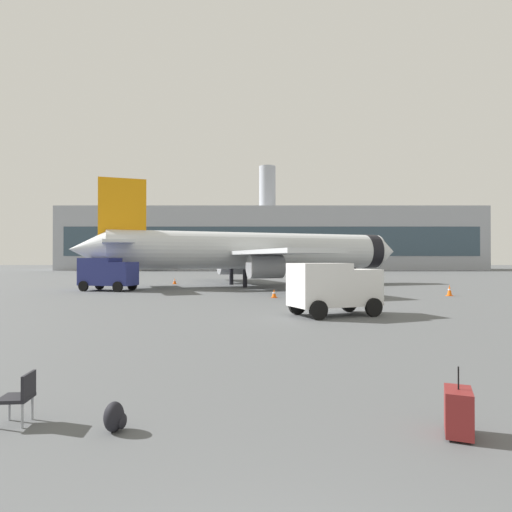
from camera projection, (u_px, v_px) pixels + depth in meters
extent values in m
cylinder|color=silver|center=(254.00, 251.00, 45.46)|extent=(29.55, 13.60, 3.80)
cone|color=silver|center=(383.00, 251.00, 50.93)|extent=(3.47, 4.20, 3.61)
cone|color=silver|center=(86.00, 249.00, 39.86)|extent=(4.16, 4.29, 3.42)
cylinder|color=black|center=(368.00, 251.00, 50.19)|extent=(2.61, 4.12, 3.88)
cube|color=silver|center=(225.00, 254.00, 52.65)|extent=(9.87, 16.68, 0.36)
cube|color=silver|center=(274.00, 252.00, 37.59)|extent=(9.87, 16.68, 0.36)
cylinder|color=gray|center=(231.00, 265.00, 50.29)|extent=(3.75, 3.14, 2.20)
cylinder|color=gray|center=(264.00, 267.00, 39.94)|extent=(3.75, 3.14, 2.20)
cube|color=orange|center=(121.00, 212.00, 40.93)|extent=(4.27, 1.81, 6.40)
cube|color=silver|center=(114.00, 244.00, 43.76)|extent=(4.45, 6.52, 0.24)
cube|color=silver|center=(116.00, 242.00, 37.73)|extent=(4.45, 6.52, 0.24)
cylinder|color=black|center=(353.00, 276.00, 49.49)|extent=(0.36, 0.36, 1.80)
cylinder|color=black|center=(230.00, 276.00, 47.03)|extent=(0.44, 0.44, 1.80)
cylinder|color=black|center=(243.00, 278.00, 42.51)|extent=(0.44, 0.44, 1.80)
cylinder|color=white|center=(132.00, 261.00, 107.32)|extent=(14.45, 15.03, 2.34)
cone|color=white|center=(114.00, 261.00, 114.55)|extent=(2.64, 2.61, 2.23)
cone|color=white|center=(154.00, 261.00, 99.92)|extent=(2.89, 2.89, 2.11)
cylinder|color=black|center=(116.00, 261.00, 113.56)|extent=(2.33, 2.27, 2.39)
cube|color=white|center=(115.00, 262.00, 103.46)|extent=(9.20, 8.95, 0.22)
cube|color=white|center=(151.00, 262.00, 110.29)|extent=(9.20, 8.95, 0.22)
cylinder|color=gray|center=(121.00, 265.00, 104.52)|extent=(2.34, 2.37, 1.36)
cylinder|color=gray|center=(146.00, 265.00, 109.22)|extent=(2.34, 2.37, 1.36)
cube|color=#0C7247|center=(149.00, 252.00, 101.32)|extent=(2.03, 2.12, 3.95)
cube|color=white|center=(142.00, 260.00, 99.72)|extent=(3.79, 3.71, 0.15)
cube|color=white|center=(157.00, 260.00, 102.45)|extent=(3.79, 3.71, 0.15)
cylinder|color=black|center=(119.00, 268.00, 112.66)|extent=(0.22, 0.22, 1.11)
cylinder|color=black|center=(129.00, 268.00, 105.40)|extent=(0.27, 0.27, 1.11)
cylinder|color=black|center=(140.00, 268.00, 107.44)|extent=(0.27, 0.27, 1.11)
cube|color=navy|center=(122.00, 274.00, 37.52)|extent=(2.19, 2.56, 2.04)
cube|color=#1E232D|center=(130.00, 268.00, 37.35)|extent=(0.59, 1.93, 0.84)
cube|color=navy|center=(98.00, 272.00, 38.13)|extent=(3.58, 2.93, 2.40)
cylinder|color=black|center=(131.00, 285.00, 38.60)|extent=(0.93, 0.44, 0.90)
cylinder|color=black|center=(116.00, 287.00, 36.37)|extent=(0.93, 0.44, 0.90)
cylinder|color=black|center=(98.00, 285.00, 39.45)|extent=(0.93, 0.44, 0.90)
cylinder|color=black|center=(82.00, 286.00, 37.22)|extent=(0.93, 0.44, 0.90)
cube|color=white|center=(355.00, 287.00, 21.84)|extent=(2.38, 2.51, 1.78)
cube|color=#1E232D|center=(368.00, 278.00, 22.13)|extent=(0.75, 1.70, 0.74)
cube|color=white|center=(318.00, 285.00, 21.01)|extent=(3.20, 2.84, 2.10)
cylinder|color=black|center=(347.00, 303.00, 22.89)|extent=(0.92, 0.54, 0.90)
cylinder|color=black|center=(372.00, 307.00, 20.95)|extent=(0.92, 0.54, 0.90)
cylinder|color=black|center=(296.00, 306.00, 21.72)|extent=(0.92, 0.54, 0.90)
cylinder|color=black|center=(317.00, 310.00, 19.78)|extent=(0.92, 0.54, 0.90)
cube|color=#F2590C|center=(448.00, 296.00, 32.78)|extent=(0.44, 0.44, 0.04)
cone|color=#F2590C|center=(448.00, 290.00, 32.78)|extent=(0.36, 0.36, 0.80)
cylinder|color=white|center=(448.00, 290.00, 32.78)|extent=(0.23, 0.23, 0.10)
cube|color=#F2590C|center=(374.00, 285.00, 46.15)|extent=(0.44, 0.44, 0.04)
cone|color=#F2590C|center=(374.00, 281.00, 46.16)|extent=(0.36, 0.36, 0.76)
cylinder|color=white|center=(374.00, 281.00, 46.16)|extent=(0.23, 0.23, 0.10)
cube|color=#F2590C|center=(273.00, 297.00, 31.15)|extent=(0.44, 0.44, 0.04)
cone|color=#F2590C|center=(273.00, 293.00, 31.15)|extent=(0.36, 0.36, 0.57)
cylinder|color=white|center=(273.00, 293.00, 31.15)|extent=(0.23, 0.23, 0.10)
cube|color=#F2590C|center=(173.00, 284.00, 48.22)|extent=(0.44, 0.44, 0.04)
cone|color=#F2590C|center=(173.00, 281.00, 48.22)|extent=(0.36, 0.36, 0.63)
cylinder|color=white|center=(173.00, 281.00, 48.22)|extent=(0.23, 0.23, 0.10)
cube|color=maroon|center=(457.00, 411.00, 6.80)|extent=(0.61, 0.74, 0.70)
cylinder|color=black|center=(457.00, 378.00, 6.80)|extent=(0.02, 0.02, 0.36)
cylinder|color=black|center=(456.00, 428.00, 7.00)|extent=(0.09, 0.06, 0.08)
cylinder|color=black|center=(458.00, 439.00, 6.59)|extent=(0.09, 0.06, 0.08)
ellipsoid|color=black|center=(112.00, 417.00, 6.97)|extent=(0.32, 0.40, 0.48)
ellipsoid|color=black|center=(121.00, 421.00, 6.97)|extent=(0.12, 0.28, 0.24)
cube|color=black|center=(14.00, 398.00, 7.28)|extent=(0.52, 0.52, 0.06)
cube|color=black|center=(27.00, 385.00, 7.30)|extent=(0.09, 0.48, 0.40)
cylinder|color=#999EA5|center=(7.00, 408.00, 7.45)|extent=(0.04, 0.04, 0.44)
cylinder|color=#999EA5|center=(20.00, 415.00, 7.10)|extent=(0.04, 0.04, 0.44)
cylinder|color=#999EA5|center=(30.00, 407.00, 7.48)|extent=(0.04, 0.04, 0.44)
cube|color=#9EA3AD|center=(269.00, 240.00, 116.04)|extent=(106.30, 23.28, 15.82)
cube|color=#334756|center=(270.00, 241.00, 104.34)|extent=(100.99, 0.10, 7.12)
cylinder|color=#9EA3AD|center=(266.00, 189.00, 116.14)|extent=(4.40, 4.40, 12.00)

